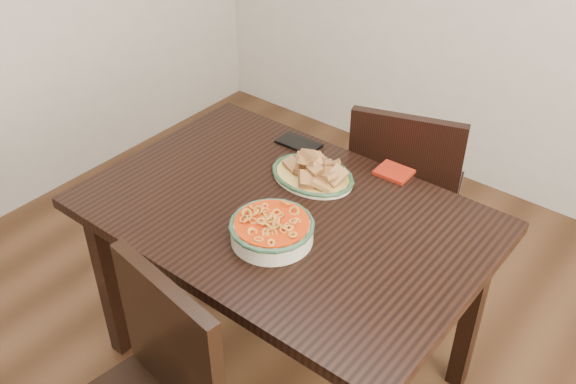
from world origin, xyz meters
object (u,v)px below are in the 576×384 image
Objects in this scene: noodle_bowl at (272,228)px; smartphone at (299,143)px; fish_plate at (313,168)px; dining_table at (284,232)px; chair_far at (404,190)px.

noodle_bowl is 1.61× the size of smartphone.
noodle_bowl is (0.10, -0.34, -0.00)m from fish_plate.
chair_far is (0.09, 0.66, -0.16)m from dining_table.
dining_table is 0.24m from fish_plate.
chair_far is 0.50m from smartphone.
fish_plate reaches higher than smartphone.
smartphone is at bearing 139.97° from fish_plate.
chair_far reaches higher than dining_table.
noodle_bowl is at bearing 69.34° from chair_far.
noodle_bowl is at bearing -73.52° from fish_plate.
smartphone is at bearing 27.81° from chair_far.
smartphone is (-0.27, 0.48, -0.04)m from noodle_bowl.
dining_table is at bearing 114.88° from noodle_bowl.
fish_plate reaches higher than dining_table.
chair_far is at bearing 82.38° from dining_table.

